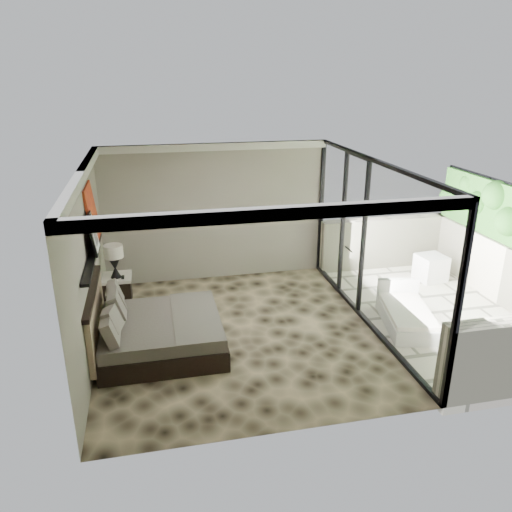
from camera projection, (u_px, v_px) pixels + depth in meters
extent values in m
plane|color=black|center=(238.00, 333.00, 8.30)|extent=(5.00, 5.00, 0.00)
cube|color=silver|center=(236.00, 166.00, 7.32)|extent=(4.50, 5.00, 0.02)
cube|color=gray|center=(215.00, 213.00, 10.09)|extent=(4.50, 0.02, 2.80)
cube|color=gray|center=(88.00, 266.00, 7.36)|extent=(0.02, 5.00, 2.80)
cube|color=white|center=(371.00, 245.00, 8.26)|extent=(0.08, 5.00, 2.80)
cube|color=beige|center=(441.00, 315.00, 9.06)|extent=(3.00, 5.00, 0.12)
cube|color=beige|center=(512.00, 278.00, 9.12)|extent=(0.30, 5.00, 1.10)
cube|color=black|center=(92.00, 257.00, 7.43)|extent=(0.12, 2.20, 0.05)
cube|color=black|center=(163.00, 340.00, 7.79)|extent=(1.85, 1.77, 0.32)
cube|color=#554E46|center=(162.00, 325.00, 7.70)|extent=(1.79, 1.71, 0.19)
cube|color=#545148|center=(196.00, 316.00, 7.77)|extent=(0.71, 1.75, 0.03)
cube|color=#877655|center=(96.00, 320.00, 7.44)|extent=(0.08, 1.87, 0.88)
cube|color=black|center=(117.00, 288.00, 9.35)|extent=(0.70, 0.70, 0.55)
cone|color=black|center=(116.00, 273.00, 9.19)|extent=(0.20, 0.20, 0.18)
cone|color=black|center=(115.00, 264.00, 9.12)|extent=(0.20, 0.20, 0.18)
cylinder|color=white|center=(113.00, 251.00, 9.04)|extent=(0.34, 0.34, 0.24)
cube|color=#A3450E|center=(92.00, 213.00, 7.92)|extent=(0.13, 0.90, 0.90)
cube|color=black|center=(93.00, 234.00, 7.43)|extent=(0.11, 0.50, 0.60)
cube|color=silver|center=(431.00, 268.00, 10.35)|extent=(0.59, 0.59, 0.53)
cube|color=silver|center=(407.00, 319.00, 8.51)|extent=(1.04, 1.59, 0.26)
cube|color=white|center=(408.00, 310.00, 8.45)|extent=(0.98, 1.49, 0.07)
cube|color=silver|center=(398.00, 287.00, 9.05)|extent=(0.74, 0.27, 0.32)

